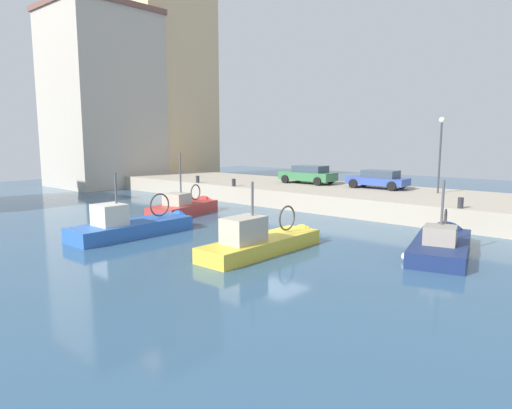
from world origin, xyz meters
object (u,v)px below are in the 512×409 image
Objects in this scene: fishing_boat_yellow at (266,248)px; mooring_bollard_north at (198,179)px; mooring_bollard_south at (461,203)px; fishing_boat_navy at (441,250)px; fishing_boat_blue at (138,232)px; mooring_bollard_mid at (234,182)px; quay_streetlamp at (441,142)px; parked_car_green at (308,174)px; parked_car_blue at (378,179)px; fishing_boat_red at (187,212)px.

fishing_boat_yellow is 12.54× the size of mooring_bollard_north.
fishing_boat_navy is at bearing -170.27° from mooring_bollard_south.
mooring_bollard_mid is at bearing 20.95° from fishing_boat_blue.
quay_streetlamp is at bearing 29.22° from mooring_bollard_south.
mooring_bollard_mid is at bearing 150.48° from parked_car_green.
fishing_boat_navy is 13.38m from parked_car_blue.
mooring_bollard_mid is at bearing 113.75° from quay_streetlamp.
fishing_boat_yellow is 15.96m from quay_streetlamp.
fishing_boat_red is at bearing 92.47° from fishing_boat_navy.
parked_car_green is 8.07× the size of mooring_bollard_south.
mooring_bollard_mid is at bearing 12.76° from fishing_boat_red.
fishing_boat_red reaches higher than mooring_bollard_south.
mooring_bollard_south is at bearing -112.01° from parked_car_green.
mooring_bollard_mid is 1.00× the size of mooring_bollard_north.
fishing_boat_red reaches higher than parked_car_blue.
quay_streetlamp is at bearing 20.81° from fishing_boat_navy.
fishing_boat_blue is 1.62× the size of parked_car_blue.
fishing_boat_red is at bearing -136.49° from mooring_bollard_north.
quay_streetlamp reaches higher than fishing_boat_navy.
mooring_bollard_south is at bearing -69.43° from fishing_boat_red.
parked_car_blue is 13.88m from mooring_bollard_north.
fishing_boat_yellow reaches higher than mooring_bollard_south.
fishing_boat_navy reaches higher than mooring_bollard_mid.
quay_streetlamp reaches higher than fishing_boat_blue.
mooring_bollard_south is (4.86, 0.83, 1.39)m from fishing_boat_navy.
fishing_boat_blue is (-1.61, 6.93, -0.03)m from fishing_boat_yellow.
fishing_boat_red is 1.23× the size of quay_streetlamp.
fishing_boat_red is 13.52m from parked_car_blue.
mooring_bollard_south is at bearing -150.78° from quay_streetlamp.
mooring_bollard_north is (9.64, 15.24, 1.32)m from fishing_boat_yellow.
fishing_boat_red is 16.68m from quay_streetlamp.
parked_car_green is at bearing -29.52° from mooring_bollard_mid.
parked_car_green is (14.90, 8.26, 1.77)m from fishing_boat_yellow.
parked_car_blue is 7.71× the size of mooring_bollard_north.
fishing_boat_navy reaches higher than fishing_boat_yellow.
mooring_bollard_south is (-5.61, -7.31, -0.40)m from parked_car_blue.
parked_car_green reaches higher than mooring_bollard_north.
fishing_boat_blue reaches higher than mooring_bollard_north.
fishing_boat_yellow is 15.55m from parked_car_blue.
parked_car_blue is 7.71× the size of mooring_bollard_south.
mooring_bollard_south and mooring_bollard_mid have the same top height.
fishing_boat_red is 11.09m from parked_car_green.
fishing_boat_red is 5.84m from mooring_bollard_mid.
fishing_boat_navy is 1.40× the size of quay_streetlamp.
fishing_boat_yellow is at bearing 153.71° from mooring_bollard_south.
parked_car_green is at bearing 4.59° from fishing_boat_blue.
parked_car_green is at bearing 67.99° from mooring_bollard_south.
mooring_bollard_south is 20.00m from mooring_bollard_north.
parked_car_blue is (16.86, -4.39, 1.75)m from fishing_boat_blue.
quay_streetlamp is (15.29, -1.60, 4.30)m from fishing_boat_yellow.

